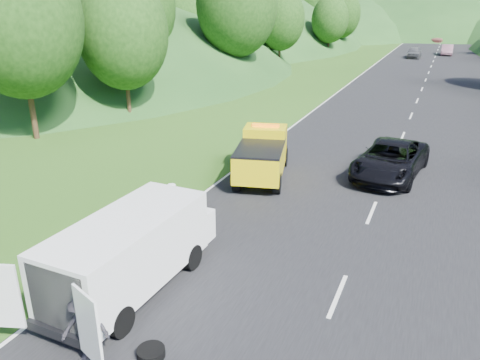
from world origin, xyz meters
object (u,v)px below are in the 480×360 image
at_px(child, 167,249).
at_px(worker, 89,358).
at_px(passing_suv, 388,176).
at_px(woman, 175,230).
at_px(spare_tire, 151,357).
at_px(suitcase, 135,216).
at_px(tow_truck, 263,154).
at_px(white_van, 132,249).

xyz_separation_m(child, worker, (1.07, -5.11, 0.00)).
bearing_deg(passing_suv, woman, -118.51).
bearing_deg(spare_tire, woman, 115.94).
bearing_deg(suitcase, worker, -63.47).
height_order(woman, passing_suv, woman).
height_order(tow_truck, child, tow_truck).
bearing_deg(tow_truck, woman, -111.77).
distance_m(worker, suitcase, 7.00).
relative_size(woman, child, 1.70).
distance_m(spare_tire, passing_suv, 15.02).
relative_size(tow_truck, white_van, 0.88).
height_order(white_van, worker, white_van).
height_order(woman, child, woman).
height_order(woman, worker, woman).
distance_m(tow_truck, woman, 6.52).
distance_m(white_van, passing_suv, 13.66).
height_order(worker, suitcase, worker).
distance_m(child, spare_tire, 5.09).
distance_m(worker, spare_tire, 1.43).
distance_m(tow_truck, suitcase, 6.98).
bearing_deg(spare_tire, suitcase, 128.03).
distance_m(child, worker, 5.22).
height_order(tow_truck, white_van, tow_truck).
bearing_deg(worker, child, 74.28).
bearing_deg(tow_truck, worker, -101.05).
height_order(tow_truck, worker, tow_truck).
bearing_deg(suitcase, spare_tire, -51.97).
bearing_deg(white_van, suitcase, 126.80).
bearing_deg(tow_truck, child, -107.28).
distance_m(worker, passing_suv, 15.95).
height_order(tow_truck, spare_tire, tow_truck).
distance_m(woman, suitcase, 1.66).
distance_m(white_van, worker, 3.11).
xyz_separation_m(white_van, suitcase, (-2.46, 3.50, -0.97)).
relative_size(tow_truck, worker, 3.41).
relative_size(woman, passing_suv, 0.31).
xyz_separation_m(child, spare_tire, (2.37, -4.50, 0.00)).
bearing_deg(passing_suv, white_van, -106.77).
bearing_deg(passing_suv, child, -113.25).
distance_m(child, suitcase, 2.37).
relative_size(spare_tire, passing_suv, 0.11).
bearing_deg(worker, passing_suv, 44.91).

